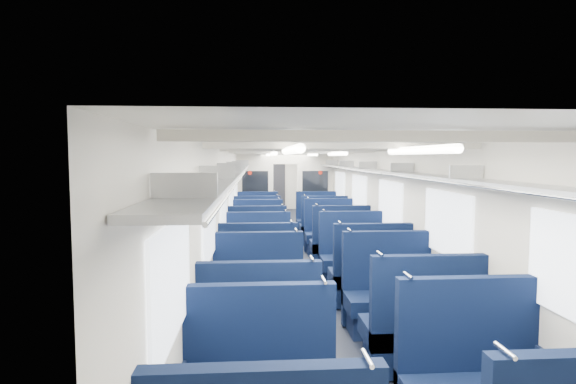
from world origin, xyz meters
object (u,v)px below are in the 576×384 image
Objects in this scene: seat_8 at (258,278)px; seat_11 at (353,261)px; seat_4 at (259,345)px; seat_18 at (257,223)px; seat_7 at (389,300)px; seat_10 at (258,262)px; seat_6 at (258,302)px; seat_19 at (317,223)px; end_door at (276,186)px; seat_17 at (323,229)px; seat_13 at (340,247)px; seat_15 at (330,236)px; seat_5 at (422,334)px; seat_9 at (370,279)px; seat_12 at (257,248)px; seat_16 at (257,229)px; bulkhead at (285,190)px; seat_14 at (257,238)px.

seat_11 is (1.66, 1.02, 0.00)m from seat_8.
seat_4 and seat_18 have the same top height.
seat_7 and seat_10 have the same top height.
seat_6 is at bearing 90.00° from seat_4.
seat_19 is at bearing 78.50° from seat_4.
seat_17 is at bearing -84.11° from end_door.
seat_11 and seat_13 have the same top height.
seat_8 is 2.83m from seat_13.
seat_15 is (0.00, 1.21, 0.00)m from seat_13.
seat_5 is 8.00m from seat_19.
seat_6 and seat_9 have the same top height.
seat_6 is 5.89m from seat_17.
seat_6 and seat_7 have the same top height.
seat_13 is at bearing 90.00° from seat_11.
seat_18 is at bearing 105.66° from seat_9.
seat_12 is 1.00× the size of seat_15.
seat_9 is 2.46m from seat_13.
seat_17 is 1.00× the size of seat_19.
seat_9 is at bearing -56.37° from seat_12.
seat_4 is 1.00× the size of seat_12.
end_door is 1.56× the size of seat_9.
seat_10 is at bearing 127.03° from seat_7.
seat_15 is at bearing 74.46° from seat_4.
seat_10 and seat_12 have the same top height.
seat_17 is at bearing 90.00° from seat_7.
seat_16 is at bearing 114.57° from seat_11.
seat_9 is 1.00× the size of seat_12.
seat_6 is 3.79m from seat_13.
seat_16 is (-1.66, 5.82, 0.00)m from seat_7.
bulkhead reaches higher than seat_8.
seat_8 is 2.33m from seat_12.
seat_5 is at bearing -90.00° from seat_11.
seat_14 is 2.37m from seat_18.
seat_7 is at bearing -74.08° from seat_16.
seat_18 is at bearing 90.00° from seat_16.
seat_16 is (-0.83, -1.94, -0.84)m from bulkhead.
seat_7 and seat_17 have the same top height.
seat_17 is at bearing 90.00° from seat_9.
seat_4 is 1.00× the size of seat_6.
seat_14 is (0.00, 3.39, 0.00)m from seat_8.
end_door is 1.56× the size of seat_8.
seat_6 is 7.02m from seat_19.
seat_14 is (0.00, 1.06, 0.00)m from seat_12.
seat_19 is at bearing 70.42° from seat_10.
seat_11 and seat_12 have the same top height.
end_door is 11.59m from seat_10.
seat_17 is (0.83, -2.05, -0.84)m from bulkhead.
seat_13 is (0.00, 4.59, 0.00)m from seat_5.
seat_15 is at bearing 70.26° from seat_6.
seat_12 is 1.00× the size of seat_14.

